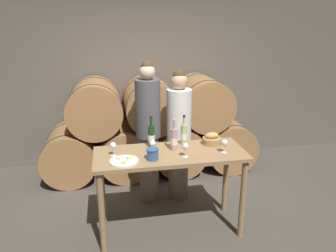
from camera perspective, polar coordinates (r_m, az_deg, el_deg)
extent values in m
plane|color=#4C473F|center=(3.89, 0.36, -17.46)|extent=(10.00, 10.00, 0.00)
cube|color=#60594F|center=(5.30, -4.08, 10.91)|extent=(10.00, 0.12, 3.20)
cylinder|color=#9E7042|center=(5.05, -16.63, -4.56)|extent=(0.76, 0.90, 0.76)
cylinder|color=#2D2D33|center=(4.79, -16.94, -5.87)|extent=(0.77, 0.02, 0.77)
cylinder|color=#2D2D33|center=(5.32, -16.35, -3.38)|extent=(0.77, 0.02, 0.77)
cylinder|color=#9E7042|center=(5.02, -7.53, -4.06)|extent=(0.76, 0.90, 0.76)
cylinder|color=#2D2D33|center=(4.75, -7.32, -5.35)|extent=(0.77, 0.02, 0.77)
cylinder|color=#2D2D33|center=(5.29, -7.73, -2.89)|extent=(0.77, 0.02, 0.77)
cylinder|color=#9E7042|center=(5.12, 1.43, -3.46)|extent=(0.76, 0.90, 0.76)
cylinder|color=#2D2D33|center=(4.86, 2.15, -4.69)|extent=(0.77, 0.02, 0.77)
cylinder|color=#2D2D33|center=(5.38, 0.79, -2.35)|extent=(0.77, 0.02, 0.77)
cylinder|color=#9E7042|center=(5.33, 9.86, -2.83)|extent=(0.76, 0.90, 0.76)
cylinder|color=#2D2D33|center=(5.08, 10.97, -3.96)|extent=(0.77, 0.02, 0.77)
cylinder|color=#2D2D33|center=(5.58, 8.84, -1.79)|extent=(0.77, 0.02, 0.77)
cylinder|color=#9E7042|center=(4.80, -12.62, 3.26)|extent=(0.76, 0.90, 0.76)
cylinder|color=#2D2D33|center=(4.53, -12.71, 2.34)|extent=(0.77, 0.02, 0.77)
cylinder|color=#2D2D33|center=(5.08, -12.55, 4.07)|extent=(0.77, 0.02, 0.77)
cylinder|color=#9E7042|center=(4.84, -3.14, 3.78)|extent=(0.76, 0.90, 0.76)
cylinder|color=#2D2D33|center=(4.56, -2.65, 2.90)|extent=(0.77, 0.02, 0.77)
cylinder|color=#2D2D33|center=(5.12, -3.57, 4.56)|extent=(0.77, 0.02, 0.77)
cylinder|color=#9E7042|center=(5.00, 5.98, 4.19)|extent=(0.76, 0.90, 0.76)
cylinder|color=#2D2D33|center=(4.74, 6.96, 3.36)|extent=(0.77, 0.02, 0.77)
cylinder|color=#2D2D33|center=(5.27, 5.09, 4.93)|extent=(0.77, 0.02, 0.77)
cylinder|color=#99754C|center=(3.37, -11.46, -14.79)|extent=(0.06, 0.06, 0.90)
cylinder|color=#99754C|center=(3.63, 12.89, -12.36)|extent=(0.06, 0.06, 0.90)
cylinder|color=#99754C|center=(3.82, -11.43, -10.62)|extent=(0.06, 0.06, 0.90)
cylinder|color=#99754C|center=(4.05, 10.01, -8.80)|extent=(0.06, 0.06, 0.90)
cube|color=#99754C|center=(3.43, 0.40, -4.94)|extent=(1.58, 0.63, 0.04)
cylinder|color=#756651|center=(4.22, -3.31, -7.40)|extent=(0.25, 0.25, 0.89)
cylinder|color=#4C4C51|center=(3.95, -3.52, 3.05)|extent=(0.30, 0.30, 0.70)
sphere|color=beige|center=(3.86, -3.65, 9.41)|extent=(0.18, 0.18, 0.18)
sphere|color=#47331E|center=(3.86, -3.69, 10.18)|extent=(0.15, 0.15, 0.15)
cylinder|color=#756651|center=(4.30, 1.82, -7.44)|extent=(0.25, 0.25, 0.81)
cylinder|color=silver|center=(4.04, 1.92, 1.91)|extent=(0.31, 0.31, 0.64)
sphere|color=tan|center=(3.94, 1.99, 7.80)|extent=(0.20, 0.20, 0.20)
sphere|color=#47331E|center=(3.95, 1.96, 8.62)|extent=(0.16, 0.16, 0.16)
cylinder|color=#193819|center=(3.55, -2.92, -1.80)|extent=(0.07, 0.07, 0.24)
cylinder|color=#193819|center=(3.50, -2.96, 0.69)|extent=(0.03, 0.03, 0.09)
cylinder|color=black|center=(3.48, -2.97, 1.54)|extent=(0.03, 0.03, 0.02)
cylinder|color=white|center=(3.55, -2.91, -2.09)|extent=(0.07, 0.07, 0.08)
cylinder|color=#ADBC7F|center=(3.61, 2.78, -1.50)|extent=(0.07, 0.07, 0.23)
cylinder|color=#ADBC7F|center=(3.56, 2.82, 0.88)|extent=(0.03, 0.03, 0.09)
cylinder|color=black|center=(3.55, 2.84, 1.72)|extent=(0.03, 0.03, 0.02)
cylinder|color=white|center=(3.62, 2.78, -1.77)|extent=(0.07, 0.07, 0.07)
cylinder|color=#BC8E93|center=(3.45, 1.06, -2.39)|extent=(0.07, 0.07, 0.24)
cylinder|color=#BC8E93|center=(3.39, 1.08, 0.17)|extent=(0.03, 0.03, 0.09)
cylinder|color=#B7B7BC|center=(3.38, 1.08, 1.05)|extent=(0.03, 0.03, 0.02)
cylinder|color=white|center=(3.45, 1.06, -2.68)|extent=(0.07, 0.07, 0.08)
cylinder|color=#335693|center=(3.24, -2.70, -4.92)|extent=(0.12, 0.12, 0.11)
cylinder|color=#335693|center=(3.22, -2.71, -4.08)|extent=(0.12, 0.12, 0.01)
cylinder|color=#A87F4C|center=(3.67, 7.62, -2.60)|extent=(0.20, 0.20, 0.07)
ellipsoid|color=tan|center=(3.65, 7.66, -1.64)|extent=(0.15, 0.09, 0.07)
cylinder|color=white|center=(3.24, -7.65, -6.06)|extent=(0.29, 0.29, 0.01)
cube|color=beige|center=(3.26, -6.64, -5.53)|extent=(0.07, 0.06, 0.02)
cube|color=beige|center=(3.27, -8.60, -5.56)|extent=(0.07, 0.07, 0.02)
cube|color=#E0CC7F|center=(3.17, -7.74, -6.24)|extent=(0.05, 0.06, 0.02)
cylinder|color=white|center=(3.39, -9.46, -5.09)|extent=(0.06, 0.06, 0.00)
cylinder|color=white|center=(3.38, -9.50, -4.43)|extent=(0.01, 0.01, 0.08)
sphere|color=white|center=(3.35, -9.56, -3.35)|extent=(0.07, 0.07, 0.07)
cylinder|color=white|center=(3.40, -2.67, -4.81)|extent=(0.06, 0.06, 0.00)
cylinder|color=white|center=(3.38, -2.68, -4.15)|extent=(0.01, 0.01, 0.08)
sphere|color=white|center=(3.36, -2.70, -3.07)|extent=(0.07, 0.07, 0.07)
cylinder|color=white|center=(3.33, 3.04, -5.34)|extent=(0.06, 0.06, 0.00)
cylinder|color=white|center=(3.31, 3.05, -4.68)|extent=(0.01, 0.01, 0.08)
sphere|color=white|center=(3.28, 3.07, -3.58)|extent=(0.07, 0.07, 0.07)
cylinder|color=white|center=(3.47, 9.74, -4.56)|extent=(0.06, 0.06, 0.00)
cylinder|color=white|center=(3.46, 9.78, -3.92)|extent=(0.01, 0.01, 0.08)
sphere|color=white|center=(3.43, 9.84, -2.86)|extent=(0.07, 0.07, 0.07)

